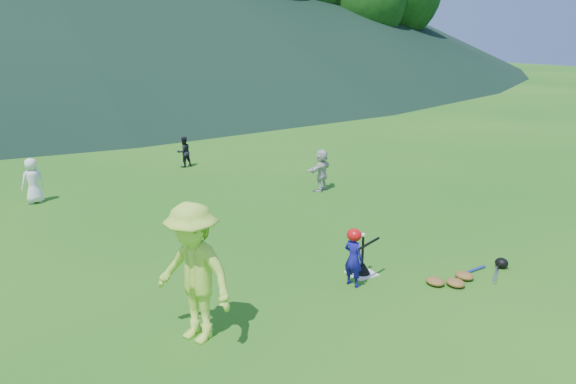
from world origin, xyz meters
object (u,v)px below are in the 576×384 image
Objects in this scene: adult_coach at (194,273)px; equipment_pile at (465,276)px; home_plate at (362,273)px; batter_child at (353,258)px; batting_tee at (362,267)px; fielder_a at (33,181)px; fielder_b at (184,152)px; fielder_d at (321,170)px.

equipment_pile is at bearing 59.01° from adult_coach.
home_plate is 0.69m from batter_child.
batter_child reaches higher than batting_tee.
home_plate is at bearing 103.81° from fielder_a.
fielder_b is (4.62, 1.68, -0.09)m from fielder_a.
equipment_pile is at bearing 55.86° from fielder_d.
home_plate is at bearing 0.00° from batting_tee.
home_plate is 0.39× the size of fielder_a.
fielder_d is 0.63× the size of equipment_pile.
fielder_b is 0.86× the size of fielder_d.
batter_child is 5.86m from fielder_d.
batting_tee is (-0.35, -9.32, -0.35)m from fielder_b.
home_plate is 0.66× the size of batting_tee.
adult_coach is 4.85m from equipment_pile.
batting_tee is (0.42, 0.27, -0.36)m from batter_child.
equipment_pile is (1.39, -1.11, -0.06)m from batting_tee.
fielder_a is at bearing 10.35° from fielder_b.
fielder_d is at bearing 141.95° from fielder_a.
fielder_d is at bearing -44.30° from batter_child.
fielder_b reaches higher than equipment_pile.
fielder_d is 5.44m from batting_tee.
home_plate is 0.46× the size of batter_child.
adult_coach is at bearing 59.79° from fielder_b.
home_plate is 0.12m from batting_tee.
fielder_d is at bearing 79.58° from equipment_pile.
fielder_d reaches higher than batting_tee.
fielder_d is at bearing 62.83° from batting_tee.
equipment_pile is (5.65, -8.75, -0.50)m from fielder_a.
fielder_d is (2.90, 5.09, 0.07)m from batter_child.
batter_child is 0.86× the size of fielder_a.
fielder_d is (2.48, 4.82, 0.56)m from home_plate.
fielder_a is at bearing 122.88° from equipment_pile.
equipment_pile is at bearing -38.59° from batting_tee.
adult_coach is at bearing -171.74° from batting_tee.
adult_coach is at bearing 172.50° from equipment_pile.
batter_child is at bearing 100.57° from fielder_a.
fielder_b is 0.54× the size of equipment_pile.
equipment_pile is at bearing -129.54° from batter_child.
equipment_pile is at bearing -38.59° from home_plate.
equipment_pile is at bearing 86.06° from fielder_b.
fielder_a is 1.68× the size of batting_tee.
batting_tee is 1.77m from equipment_pile.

